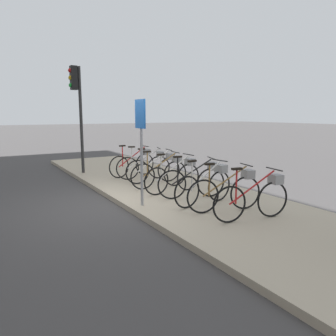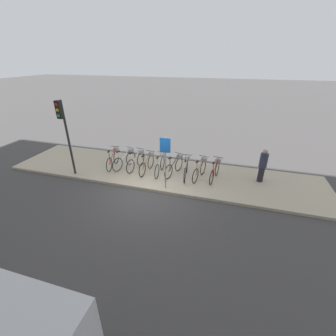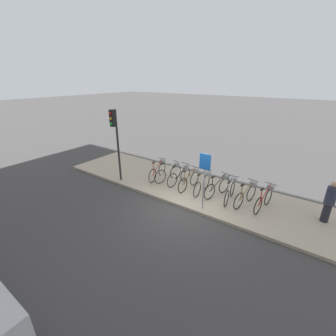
# 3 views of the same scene
# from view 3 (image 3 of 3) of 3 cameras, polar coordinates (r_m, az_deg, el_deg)

# --- Properties ---
(ground_plane) EXTENTS (120.00, 120.00, 0.00)m
(ground_plane) POSITION_cam_3_polar(r_m,az_deg,el_deg) (9.21, 4.17, -10.40)
(ground_plane) COLOR #423F3F
(sidewalk) EXTENTS (15.17, 3.40, 0.12)m
(sidewalk) POSITION_cam_3_polar(r_m,az_deg,el_deg) (10.48, 9.05, -5.96)
(sidewalk) COLOR #B7A88E
(sidewalk) RESTS_ON ground_plane
(parked_bicycle_0) EXTENTS (0.46, 1.65, 1.02)m
(parked_bicycle_0) POSITION_cam_3_polar(r_m,az_deg,el_deg) (11.42, -2.48, -0.49)
(parked_bicycle_0) COLOR black
(parked_bicycle_0) RESTS_ON sidewalk
(parked_bicycle_1) EXTENTS (0.63, 1.59, 1.02)m
(parked_bicycle_1) POSITION_cam_3_polar(r_m,az_deg,el_deg) (11.14, 0.41, -1.06)
(parked_bicycle_1) COLOR black
(parked_bicycle_1) RESTS_ON sidewalk
(parked_bicycle_2) EXTENTS (0.46, 1.64, 1.02)m
(parked_bicycle_2) POSITION_cam_3_polar(r_m,az_deg,el_deg) (10.84, 3.10, -1.77)
(parked_bicycle_2) COLOR black
(parked_bicycle_2) RESTS_ON sidewalk
(parked_bicycle_3) EXTENTS (0.46, 1.65, 1.02)m
(parked_bicycle_3) POSITION_cam_3_polar(r_m,az_deg,el_deg) (10.42, 5.59, -2.86)
(parked_bicycle_3) COLOR black
(parked_bicycle_3) RESTS_ON sidewalk
(parked_bicycle_4) EXTENTS (0.46, 1.66, 1.02)m
(parked_bicycle_4) POSITION_cam_3_polar(r_m,az_deg,el_deg) (10.16, 8.85, -3.72)
(parked_bicycle_4) COLOR black
(parked_bicycle_4) RESTS_ON sidewalk
(parked_bicycle_5) EXTENTS (0.60, 1.60, 1.02)m
(parked_bicycle_5) POSITION_cam_3_polar(r_m,az_deg,el_deg) (9.99, 12.72, -4.46)
(parked_bicycle_5) COLOR black
(parked_bicycle_5) RESTS_ON sidewalk
(parked_bicycle_6) EXTENTS (0.46, 1.65, 1.02)m
(parked_bicycle_6) POSITION_cam_3_polar(r_m,az_deg,el_deg) (9.74, 15.56, -5.47)
(parked_bicycle_6) COLOR black
(parked_bicycle_6) RESTS_ON sidewalk
(parked_bicycle_7) EXTENTS (0.53, 1.62, 1.02)m
(parked_bicycle_7) POSITION_cam_3_polar(r_m,az_deg,el_deg) (9.64, 19.33, -6.27)
(parked_bicycle_7) COLOR black
(parked_bicycle_7) RESTS_ON sidewalk
(parked_bicycle_8) EXTENTS (0.46, 1.64, 1.02)m
(parked_bicycle_8) POSITION_cam_3_polar(r_m,az_deg,el_deg) (9.58, 23.35, -7.05)
(parked_bicycle_8) COLOR black
(parked_bicycle_8) RESTS_ON sidewalk
(pedestrian) EXTENTS (0.34, 0.34, 1.56)m
(pedestrian) POSITION_cam_3_polar(r_m,az_deg,el_deg) (9.67, 35.78, -6.87)
(pedestrian) COLOR #23232D
(pedestrian) RESTS_ON sidewalk
(traffic_light) EXTENTS (0.24, 0.40, 3.48)m
(traffic_light) POSITION_cam_3_polar(r_m,az_deg,el_deg) (10.79, -13.31, 9.10)
(traffic_light) COLOR #2D2D2D
(traffic_light) RESTS_ON sidewalk
(sign_post) EXTENTS (0.44, 0.07, 2.27)m
(sign_post) POSITION_cam_3_polar(r_m,az_deg,el_deg) (8.40, 9.26, -1.14)
(sign_post) COLOR #99999E
(sign_post) RESTS_ON sidewalk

